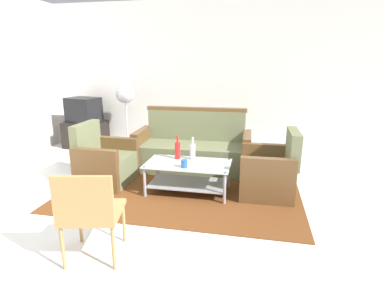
% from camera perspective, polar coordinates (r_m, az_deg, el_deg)
% --- Properties ---
extents(ground_plane, '(14.00, 14.00, 0.00)m').
position_cam_1_polar(ground_plane, '(3.57, -4.66, -13.50)').
color(ground_plane, white).
extents(wall_back, '(6.52, 0.12, 2.80)m').
position_cam_1_polar(wall_back, '(6.14, 3.26, 12.20)').
color(wall_back, silver).
rests_on(wall_back, ground).
extents(rug, '(3.11, 2.28, 0.01)m').
position_cam_1_polar(rug, '(4.38, -1.48, -7.75)').
color(rug, brown).
rests_on(rug, ground).
extents(couch, '(1.81, 0.77, 0.96)m').
position_cam_1_polar(couch, '(4.97, 0.23, -1.16)').
color(couch, '#6B704C').
rests_on(couch, rug).
extents(armchair_left, '(0.72, 0.78, 0.85)m').
position_cam_1_polar(armchair_left, '(4.61, -15.65, -3.40)').
color(armchair_left, '#6B704C').
rests_on(armchair_left, rug).
extents(armchair_right, '(0.71, 0.77, 0.85)m').
position_cam_1_polar(armchair_right, '(4.18, 13.96, -5.19)').
color(armchair_right, '#6B704C').
rests_on(armchair_right, rug).
extents(coffee_table, '(1.10, 0.60, 0.40)m').
position_cam_1_polar(coffee_table, '(4.10, -0.73, -5.36)').
color(coffee_table, silver).
rests_on(coffee_table, rug).
extents(bottle_red, '(0.07, 0.07, 0.32)m').
position_cam_1_polar(bottle_red, '(4.21, -2.67, -1.13)').
color(bottle_red, red).
rests_on(bottle_red, coffee_table).
extents(bottle_clear, '(0.07, 0.07, 0.31)m').
position_cam_1_polar(bottle_clear, '(4.18, 0.12, -1.29)').
color(bottle_clear, silver).
rests_on(bottle_clear, coffee_table).
extents(cup, '(0.08, 0.08, 0.10)m').
position_cam_1_polar(cup, '(3.88, -1.43, -3.62)').
color(cup, '#2659A5').
rests_on(cup, coffee_table).
extents(tv_stand, '(0.80, 0.50, 0.52)m').
position_cam_1_polar(tv_stand, '(6.64, -18.90, 1.68)').
color(tv_stand, black).
rests_on(tv_stand, ground).
extents(television, '(0.69, 0.57, 0.48)m').
position_cam_1_polar(television, '(6.55, -19.25, 5.94)').
color(television, black).
rests_on(television, tv_stand).
extents(pedestal_fan, '(0.36, 0.36, 1.27)m').
position_cam_1_polar(pedestal_fan, '(6.16, -12.14, 8.29)').
color(pedestal_fan, '#2D2D33').
rests_on(pedestal_fan, ground).
extents(wicker_chair, '(0.57, 0.57, 0.84)m').
position_cam_1_polar(wicker_chair, '(2.80, -18.29, -11.30)').
color(wicker_chair, '#AD844C').
rests_on(wicker_chair, ground).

